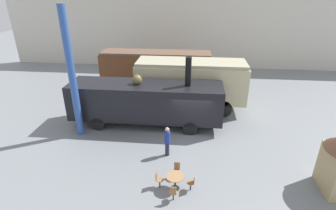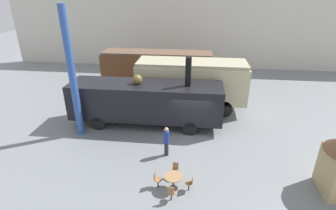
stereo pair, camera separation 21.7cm
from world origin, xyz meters
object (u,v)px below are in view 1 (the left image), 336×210
cafe_table_near (175,179)px  visitor_person (167,140)px  cafe_chair_0 (192,181)px  steam_locomotive (146,100)px  passenger_coach_wooden (156,66)px  passenger_coach_vintage (191,81)px

cafe_table_near → visitor_person: bearing=103.7°
cafe_table_near → cafe_chair_0: 0.81m
steam_locomotive → visitor_person: (1.82, -3.56, -0.81)m
passenger_coach_wooden → cafe_table_near: passenger_coach_wooden is taller
cafe_table_near → visitor_person: size_ratio=0.49×
passenger_coach_wooden → passenger_coach_vintage: passenger_coach_vintage is taller
cafe_table_near → steam_locomotive: bearing=111.6°
passenger_coach_vintage → visitor_person: (-1.11, -6.49, -1.31)m
passenger_coach_wooden → cafe_chair_0: passenger_coach_wooden is taller
passenger_coach_vintage → cafe_table_near: 9.33m
passenger_coach_wooden → cafe_chair_0: 14.35m
passenger_coach_wooden → steam_locomotive: steam_locomotive is taller
cafe_table_near → visitor_person: visitor_person is taller
steam_locomotive → cafe_table_near: 6.81m
visitor_person → passenger_coach_vintage: bearing=80.3°
steam_locomotive → visitor_person: bearing=-62.9°
visitor_person → cafe_chair_0: bearing=-61.6°
passenger_coach_vintage → steam_locomotive: bearing=-135.0°
passenger_coach_wooden → cafe_table_near: bearing=-78.3°
passenger_coach_vintage → cafe_table_near: bearing=-92.9°
passenger_coach_wooden → cafe_chair_0: (3.65, -13.79, -1.53)m
passenger_coach_vintage → steam_locomotive: size_ratio=0.80×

